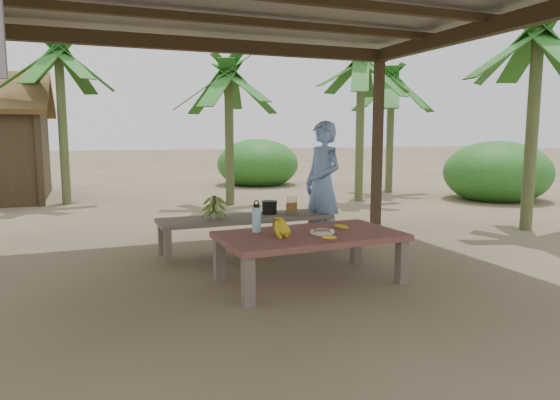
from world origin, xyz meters
name	(u,v)px	position (x,y,z in m)	size (l,w,h in m)	color
ground	(259,280)	(0.00, 0.00, 0.00)	(80.00, 80.00, 0.00)	brown
work_table	(310,239)	(0.47, -0.22, 0.43)	(1.85, 1.09, 0.50)	brown
bench	(247,221)	(0.26, 1.25, 0.39)	(2.21, 0.64, 0.45)	brown
ripe_banana_bunch	(274,226)	(0.09, -0.21, 0.59)	(0.31, 0.26, 0.19)	yellow
plate	(322,232)	(0.57, -0.29, 0.52)	(0.24, 0.24, 0.04)	white
loose_banana_front	(329,238)	(0.50, -0.58, 0.52)	(0.04, 0.17, 0.04)	yellow
loose_banana_side	(342,227)	(0.87, -0.13, 0.52)	(0.04, 0.16, 0.04)	yellow
water_flask	(257,219)	(-0.01, 0.03, 0.64)	(0.09, 0.09, 0.33)	#46C3DA
green_banana_stalk	(214,207)	(-0.16, 1.25, 0.60)	(0.26, 0.26, 0.30)	#598C2D
cooking_pot	(269,208)	(0.60, 1.34, 0.53)	(0.19, 0.19, 0.16)	black
skewer_rack	(292,205)	(0.86, 1.21, 0.57)	(0.18, 0.08, 0.24)	#A57F47
woman	(323,184)	(1.28, 1.17, 0.83)	(0.60, 0.40, 1.65)	#698BC7
banana_plant_ne	(361,73)	(3.98, 4.91, 2.77)	(1.80, 1.80, 3.26)	#596638
banana_plant_n	(229,85)	(1.16, 5.32, 2.45)	(1.80, 1.80, 2.94)	#596638
banana_plant_nw	(59,63)	(-2.04, 6.63, 2.90)	(1.80, 1.80, 3.40)	#596638
banana_plant_e	(538,49)	(4.73, 1.05, 2.73)	(1.80, 1.80, 3.22)	#596638
banana_plant_far	(391,89)	(5.49, 6.02, 2.57)	(1.80, 1.80, 3.06)	#596638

